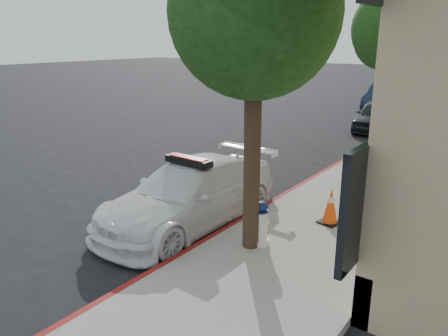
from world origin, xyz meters
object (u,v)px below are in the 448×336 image
object	(u,v)px
parked_car_far	(385,97)
fire_hydrant	(261,224)
police_car	(189,194)
parked_car_mid	(376,116)
traffic_cone	(331,206)

from	to	relation	value
parked_car_far	fire_hydrant	size ratio (longest dim) A/B	5.06
police_car	parked_car_mid	distance (m)	12.33
police_car	parked_car_far	distance (m)	18.42
parked_car_mid	traffic_cone	xyz separation A→B (m)	(2.48, -10.88, -0.10)
parked_car_mid	traffic_cone	world-z (taller)	parked_car_mid
traffic_cone	police_car	bearing A→B (deg)	-150.51
parked_car_mid	parked_car_far	world-z (taller)	parked_car_far
parked_car_far	parked_car_mid	bearing A→B (deg)	-80.17
parked_car_mid	traffic_cone	distance (m)	11.15
police_car	parked_car_far	bearing A→B (deg)	95.67
parked_car_mid	fire_hydrant	world-z (taller)	parked_car_mid
parked_car_mid	parked_car_far	bearing A→B (deg)	96.16
police_car	parked_car_far	size ratio (longest dim) A/B	1.08
parked_car_far	traffic_cone	bearing A→B (deg)	-80.52
police_car	traffic_cone	xyz separation A→B (m)	(2.58, 1.46, -0.14)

